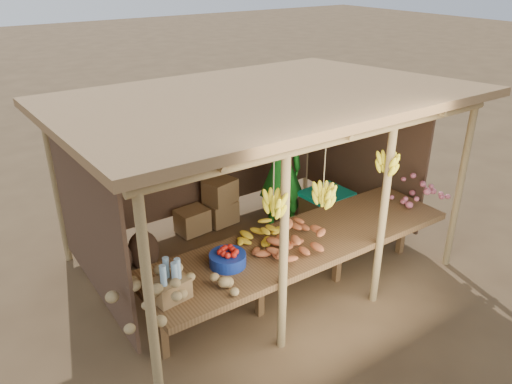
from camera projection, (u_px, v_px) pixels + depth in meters
ground at (256, 261)px, 6.84m from camera, size 60.00×60.00×0.00m
stall_structure at (254, 126)px, 6.03m from camera, size 4.70×3.50×2.43m
counter at (302, 245)px, 5.81m from camera, size 3.90×1.05×0.80m
potato_heap at (176, 285)px, 4.69m from camera, size 1.16×0.76×0.37m
sweet_potato_heap at (300, 234)px, 5.55m from camera, size 1.07×0.76×0.36m
onion_heap at (419, 190)px, 6.60m from camera, size 1.02×0.83×0.36m
banana_pile at (261, 226)px, 5.74m from camera, size 0.57×0.37×0.34m
tomato_basin at (228, 258)px, 5.28m from camera, size 0.39×0.39×0.21m
bottle_box at (170, 284)px, 4.74m from camera, size 0.37×0.31×0.43m
vendor at (281, 172)px, 7.26m from camera, size 0.78×0.62×1.90m
tarp_crate at (325, 210)px, 7.50m from camera, size 0.72×0.63×0.82m
carton_stack at (211, 208)px, 7.59m from camera, size 1.01×0.43×0.72m
burlap_sacks at (130, 252)px, 6.59m from camera, size 0.81×0.42×0.57m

